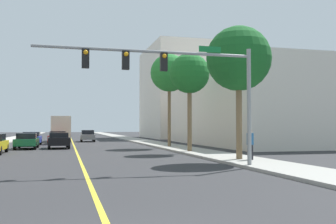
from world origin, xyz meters
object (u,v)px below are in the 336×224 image
at_px(palm_near, 239,59).
at_px(palm_far, 169,73).
at_px(car_red, 58,137).
at_px(car_blue, 32,139).
at_px(car_green, 27,141).
at_px(car_gray, 88,136).
at_px(car_black, 59,140).
at_px(palm_mid, 189,74).
at_px(pedestrian, 250,144).
at_px(delivery_truck, 62,128).
at_px(traffic_signal_mast, 178,74).

distance_m(palm_near, palm_far, 15.10).
bearing_deg(car_red, car_blue, -125.25).
relative_size(palm_near, car_green, 1.75).
xyz_separation_m(car_gray, car_black, (-3.40, -15.52, -0.04)).
xyz_separation_m(palm_mid, pedestrian, (0.87, -8.18, -4.95)).
height_order(palm_mid, palm_far, palm_far).
bearing_deg(pedestrian, car_black, -70.57).
bearing_deg(car_green, palm_near, -51.93).
relative_size(car_green, delivery_truck, 0.49).
relative_size(palm_far, car_green, 2.01).
distance_m(palm_near, delivery_truck, 34.52).
height_order(car_gray, car_black, car_gray).
bearing_deg(palm_mid, car_red, 118.79).
bearing_deg(palm_near, car_green, 128.24).
distance_m(palm_mid, palm_far, 7.61).
bearing_deg(traffic_signal_mast, car_blue, 108.42).
distance_m(palm_far, delivery_truck, 21.02).
distance_m(palm_mid, car_green, 16.09).
bearing_deg(palm_mid, car_gray, 104.37).
bearing_deg(traffic_signal_mast, palm_near, 35.11).
distance_m(car_green, pedestrian, 21.58).
height_order(palm_near, car_green, palm_near).
xyz_separation_m(palm_mid, car_gray, (-6.24, 24.36, -5.16)).
bearing_deg(delivery_truck, car_green, -99.30).
bearing_deg(pedestrian, car_gray, -89.95).
bearing_deg(car_green, car_blue, 90.48).
bearing_deg(traffic_signal_mast, delivery_truck, 98.81).
bearing_deg(car_green, car_gray, 68.25).
relative_size(palm_far, pedestrian, 5.14).
distance_m(palm_far, car_gray, 19.16).
xyz_separation_m(car_red, car_gray, (3.63, 6.40, 0.03)).
xyz_separation_m(traffic_signal_mast, palm_far, (4.43, 18.23, 2.61)).
bearing_deg(car_red, delivery_truck, 90.15).
relative_size(palm_near, car_red, 1.65).
bearing_deg(car_green, delivery_truck, 80.14).
relative_size(palm_near, pedestrian, 4.47).
distance_m(car_green, car_gray, 16.69).
relative_size(palm_mid, delivery_truck, 0.84).
height_order(palm_mid, car_black, palm_mid).
relative_size(car_red, pedestrian, 2.71).
bearing_deg(palm_near, car_red, 112.18).
height_order(traffic_signal_mast, palm_mid, palm_mid).
distance_m(palm_near, car_black, 19.93).
distance_m(car_red, car_black, 9.12).
relative_size(palm_mid, car_gray, 1.71).
distance_m(palm_far, car_black, 11.94).
height_order(car_gray, delivery_truck, delivery_truck).
distance_m(car_red, car_gray, 7.36).
bearing_deg(delivery_truck, car_black, -89.83).
xyz_separation_m(car_green, pedestrian, (13.25, -17.03, 0.27)).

